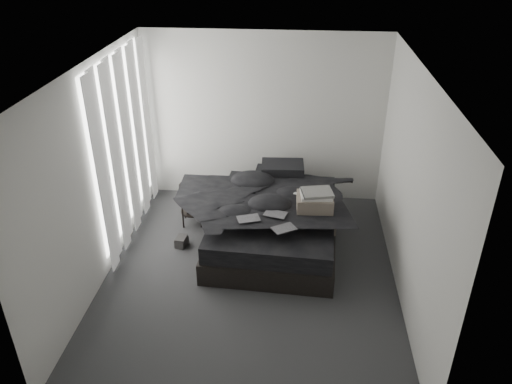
# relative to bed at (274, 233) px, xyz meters

# --- Properties ---
(floor) EXTENTS (3.60, 4.20, 0.01)m
(floor) POSITION_rel_bed_xyz_m (-0.26, -0.76, -0.15)
(floor) COLOR #313134
(floor) RESTS_ON ground
(ceiling) EXTENTS (3.60, 4.20, 0.01)m
(ceiling) POSITION_rel_bed_xyz_m (-0.26, -0.76, 2.45)
(ceiling) COLOR white
(ceiling) RESTS_ON ground
(wall_back) EXTENTS (3.60, 0.01, 2.60)m
(wall_back) POSITION_rel_bed_xyz_m (-0.26, 1.34, 1.15)
(wall_back) COLOR silver
(wall_back) RESTS_ON ground
(wall_front) EXTENTS (3.60, 0.01, 2.60)m
(wall_front) POSITION_rel_bed_xyz_m (-0.26, -2.86, 1.15)
(wall_front) COLOR silver
(wall_front) RESTS_ON ground
(wall_left) EXTENTS (0.01, 4.20, 2.60)m
(wall_left) POSITION_rel_bed_xyz_m (-2.06, -0.76, 1.15)
(wall_left) COLOR silver
(wall_left) RESTS_ON ground
(wall_right) EXTENTS (0.01, 4.20, 2.60)m
(wall_right) POSITION_rel_bed_xyz_m (1.54, -0.76, 1.15)
(wall_right) COLOR silver
(wall_right) RESTS_ON ground
(window_left) EXTENTS (0.02, 2.00, 2.30)m
(window_left) POSITION_rel_bed_xyz_m (-2.04, 0.14, 1.20)
(window_left) COLOR white
(window_left) RESTS_ON wall_left
(curtain_left) EXTENTS (0.06, 2.12, 2.48)m
(curtain_left) POSITION_rel_bed_xyz_m (-1.99, 0.14, 1.13)
(curtain_left) COLOR white
(curtain_left) RESTS_ON wall_left
(bed) EXTENTS (1.76, 2.26, 0.30)m
(bed) POSITION_rel_bed_xyz_m (0.00, 0.00, 0.00)
(bed) COLOR black
(bed) RESTS_ON floor
(mattress) EXTENTS (1.69, 2.19, 0.23)m
(mattress) POSITION_rel_bed_xyz_m (0.00, 0.00, 0.26)
(mattress) COLOR black
(mattress) RESTS_ON bed
(duvet) EXTENTS (1.70, 1.94, 0.25)m
(duvet) POSITION_rel_bed_xyz_m (-0.00, -0.05, 0.51)
(duvet) COLOR black
(duvet) RESTS_ON mattress
(pillow_lower) EXTENTS (0.68, 0.48, 0.15)m
(pillow_lower) POSITION_rel_bed_xyz_m (-0.01, 0.85, 0.45)
(pillow_lower) COLOR black
(pillow_lower) RESTS_ON mattress
(pillow_upper) EXTENTS (0.63, 0.45, 0.14)m
(pillow_upper) POSITION_rel_bed_xyz_m (0.06, 0.82, 0.60)
(pillow_upper) COLOR black
(pillow_upper) RESTS_ON pillow_lower
(laptop) EXTENTS (0.41, 0.33, 0.03)m
(laptop) POSITION_rel_bed_xyz_m (0.40, 0.03, 0.65)
(laptop) COLOR silver
(laptop) RESTS_ON duvet
(comic_a) EXTENTS (0.32, 0.26, 0.01)m
(comic_a) POSITION_rel_bed_xyz_m (-0.29, -0.57, 0.64)
(comic_a) COLOR black
(comic_a) RESTS_ON duvet
(comic_b) EXTENTS (0.31, 0.24, 0.01)m
(comic_b) POSITION_rel_bed_xyz_m (0.03, -0.42, 0.64)
(comic_b) COLOR black
(comic_b) RESTS_ON duvet
(comic_c) EXTENTS (0.33, 0.30, 0.01)m
(comic_c) POSITION_rel_bed_xyz_m (0.15, -0.75, 0.65)
(comic_c) COLOR black
(comic_c) RESTS_ON duvet
(side_stand) EXTENTS (0.38, 0.38, 0.62)m
(side_stand) POSITION_rel_bed_xyz_m (-1.22, 0.39, 0.16)
(side_stand) COLOR black
(side_stand) RESTS_ON floor
(papers) EXTENTS (0.28, 0.24, 0.01)m
(papers) POSITION_rel_bed_xyz_m (-1.21, 0.38, 0.48)
(papers) COLOR white
(papers) RESTS_ON side_stand
(floor_books) EXTENTS (0.17, 0.21, 0.13)m
(floor_books) POSITION_rel_bed_xyz_m (-1.25, -0.22, -0.08)
(floor_books) COLOR black
(floor_books) RESTS_ON floor
(box_lower) EXTENTS (0.54, 0.44, 0.38)m
(box_lower) POSITION_rel_bed_xyz_m (0.53, -0.20, 0.04)
(box_lower) COLOR black
(box_lower) RESTS_ON floor
(box_mid) EXTENTS (0.53, 0.45, 0.29)m
(box_mid) POSITION_rel_bed_xyz_m (0.54, -0.21, 0.37)
(box_mid) COLOR #6B6055
(box_mid) RESTS_ON box_lower
(box_upper) EXTENTS (0.47, 0.38, 0.20)m
(box_upper) POSITION_rel_bed_xyz_m (0.52, -0.20, 0.62)
(box_upper) COLOR #6B6055
(box_upper) RESTS_ON box_mid
(art_book_white) EXTENTS (0.42, 0.35, 0.04)m
(art_book_white) POSITION_rel_bed_xyz_m (0.53, -0.20, 0.74)
(art_book_white) COLOR silver
(art_book_white) RESTS_ON box_upper
(art_book_snake) EXTENTS (0.43, 0.37, 0.04)m
(art_book_snake) POSITION_rel_bed_xyz_m (0.54, -0.21, 0.77)
(art_book_snake) COLOR silver
(art_book_snake) RESTS_ON art_book_white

